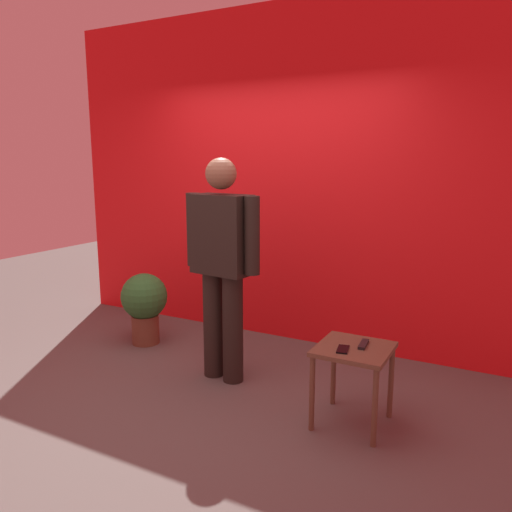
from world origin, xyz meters
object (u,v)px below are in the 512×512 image
at_px(side_table, 353,360).
at_px(cell_phone, 343,349).
at_px(standing_person, 222,259).
at_px(tv_remote, 363,344).
at_px(potted_plant, 144,302).

relative_size(side_table, cell_phone, 3.77).
bearing_deg(side_table, standing_person, 169.50).
distance_m(cell_phone, tv_remote, 0.17).
xyz_separation_m(standing_person, cell_phone, (1.10, -0.30, -0.44)).
relative_size(standing_person, tv_remote, 10.39).
distance_m(side_table, potted_plant, 2.28).
relative_size(standing_person, cell_phone, 12.26).
bearing_deg(cell_phone, potted_plant, 153.00).
bearing_deg(cell_phone, side_table, 49.25).
bearing_deg(side_table, potted_plant, 166.71).
relative_size(side_table, potted_plant, 0.79).
relative_size(cell_phone, potted_plant, 0.21).
bearing_deg(potted_plant, standing_person, -16.18).
xyz_separation_m(tv_remote, potted_plant, (-2.27, 0.47, -0.15)).
xyz_separation_m(side_table, tv_remote, (0.05, 0.05, 0.10)).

